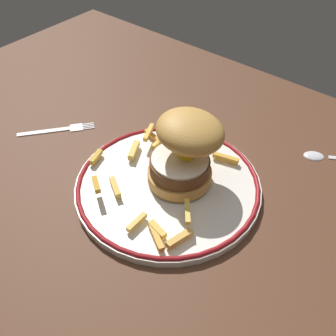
% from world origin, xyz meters
% --- Properties ---
extents(ground_plane, '(1.35, 0.87, 0.04)m').
position_xyz_m(ground_plane, '(0.00, 0.00, -0.02)').
color(ground_plane, '#533220').
extents(dinner_plate, '(0.30, 0.30, 0.02)m').
position_xyz_m(dinner_plate, '(-0.04, 0.01, 0.01)').
color(dinner_plate, white).
rests_on(dinner_plate, ground_plane).
extents(burger, '(0.15, 0.15, 0.12)m').
position_xyz_m(burger, '(-0.03, 0.04, 0.07)').
color(burger, '#CB8D42').
rests_on(burger, dinner_plate).
extents(fries_pile, '(0.23, 0.24, 0.03)m').
position_xyz_m(fries_pile, '(-0.06, 0.00, 0.02)').
color(fries_pile, '#E9B64C').
rests_on(fries_pile, dinner_plate).
extents(fork, '(0.10, 0.12, 0.00)m').
position_xyz_m(fork, '(-0.30, -0.00, 0.00)').
color(fork, silver).
rests_on(fork, ground_plane).
extents(spoon, '(0.12, 0.08, 0.01)m').
position_xyz_m(spoon, '(0.12, 0.24, 0.00)').
color(spoon, silver).
rests_on(spoon, ground_plane).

